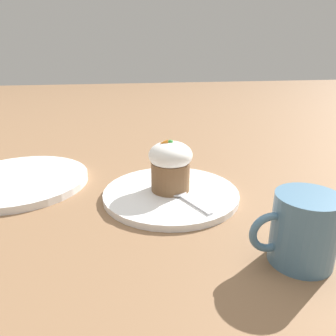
# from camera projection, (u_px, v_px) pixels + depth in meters

# --- Properties ---
(ground_plane) EXTENTS (4.00, 4.00, 0.00)m
(ground_plane) POSITION_uv_depth(u_px,v_px,m) (171.00, 197.00, 0.63)
(ground_plane) COLOR #846042
(dessert_plate) EXTENTS (0.26, 0.26, 0.01)m
(dessert_plate) POSITION_uv_depth(u_px,v_px,m) (171.00, 194.00, 0.63)
(dessert_plate) COLOR white
(dessert_plate) RESTS_ON ground_plane
(carrot_cake) EXTENTS (0.08, 0.08, 0.10)m
(carrot_cake) POSITION_uv_depth(u_px,v_px,m) (168.00, 165.00, 0.61)
(carrot_cake) COLOR brown
(carrot_cake) RESTS_ON dessert_plate
(spoon) EXTENTS (0.07, 0.12, 0.01)m
(spoon) POSITION_uv_depth(u_px,v_px,m) (180.00, 195.00, 0.60)
(spoon) COLOR silver
(spoon) RESTS_ON dessert_plate
(coffee_cup) EXTENTS (0.12, 0.08, 0.10)m
(coffee_cup) POSITION_uv_depth(u_px,v_px,m) (303.00, 229.00, 0.43)
(coffee_cup) COLOR teal
(coffee_cup) RESTS_ON ground_plane
(side_plate) EXTENTS (0.28, 0.28, 0.01)m
(side_plate) POSITION_uv_depth(u_px,v_px,m) (19.00, 181.00, 0.69)
(side_plate) COLOR white
(side_plate) RESTS_ON ground_plane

